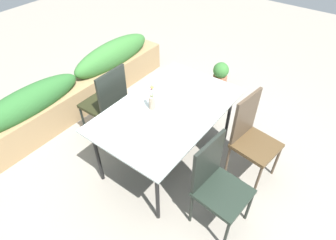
{
  "coord_description": "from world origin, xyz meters",
  "views": [
    {
      "loc": [
        -1.8,
        -1.4,
        2.57
      ],
      "look_at": [
        -0.0,
        -0.06,
        0.59
      ],
      "focal_mm": 30.19,
      "sensor_mm": 36.0,
      "label": 1
    }
  ],
  "objects_px": {
    "chair_far_side": "(107,101)",
    "planter_box": "(79,87)",
    "chair_near_right": "(251,135)",
    "potted_plant": "(220,76)",
    "dining_table": "(168,112)",
    "flower_vase": "(152,100)",
    "chair_near_left": "(217,182)"
  },
  "relations": [
    {
      "from": "chair_near_left",
      "to": "planter_box",
      "type": "relative_size",
      "value": 0.3
    },
    {
      "from": "dining_table",
      "to": "flower_vase",
      "type": "relative_size",
      "value": 5.44
    },
    {
      "from": "chair_near_left",
      "to": "flower_vase",
      "type": "bearing_deg",
      "value": -99.45
    },
    {
      "from": "flower_vase",
      "to": "planter_box",
      "type": "bearing_deg",
      "value": 84.7
    },
    {
      "from": "chair_near_left",
      "to": "flower_vase",
      "type": "height_order",
      "value": "flower_vase"
    },
    {
      "from": "planter_box",
      "to": "potted_plant",
      "type": "bearing_deg",
      "value": -40.11
    },
    {
      "from": "flower_vase",
      "to": "potted_plant",
      "type": "xyz_separation_m",
      "value": [
        1.72,
        0.09,
        -0.63
      ]
    },
    {
      "from": "chair_far_side",
      "to": "chair_near_left",
      "type": "relative_size",
      "value": 1.05
    },
    {
      "from": "dining_table",
      "to": "chair_near_right",
      "type": "bearing_deg",
      "value": -65.22
    },
    {
      "from": "dining_table",
      "to": "planter_box",
      "type": "distance_m",
      "value": 1.6
    },
    {
      "from": "dining_table",
      "to": "chair_near_right",
      "type": "xyz_separation_m",
      "value": [
        0.37,
        -0.79,
        -0.16
      ]
    },
    {
      "from": "chair_near_right",
      "to": "planter_box",
      "type": "distance_m",
      "value": 2.38
    },
    {
      "from": "dining_table",
      "to": "planter_box",
      "type": "relative_size",
      "value": 0.5
    },
    {
      "from": "flower_vase",
      "to": "potted_plant",
      "type": "distance_m",
      "value": 1.84
    },
    {
      "from": "chair_near_left",
      "to": "chair_far_side",
      "type": "bearing_deg",
      "value": -92.21
    },
    {
      "from": "dining_table",
      "to": "chair_near_left",
      "type": "xyz_separation_m",
      "value": [
        -0.35,
        -0.79,
        -0.18
      ]
    },
    {
      "from": "chair_near_right",
      "to": "chair_near_left",
      "type": "relative_size",
      "value": 1.04
    },
    {
      "from": "chair_near_right",
      "to": "potted_plant",
      "type": "xyz_separation_m",
      "value": [
        1.26,
        1.01,
        -0.31
      ]
    },
    {
      "from": "chair_near_right",
      "to": "chair_near_left",
      "type": "bearing_deg",
      "value": 8.55
    },
    {
      "from": "chair_far_side",
      "to": "flower_vase",
      "type": "xyz_separation_m",
      "value": [
        0.03,
        -0.67,
        0.29
      ]
    },
    {
      "from": "chair_near_right",
      "to": "potted_plant",
      "type": "bearing_deg",
      "value": -132.73
    },
    {
      "from": "chair_far_side",
      "to": "potted_plant",
      "type": "height_order",
      "value": "chair_far_side"
    },
    {
      "from": "chair_far_side",
      "to": "planter_box",
      "type": "distance_m",
      "value": 0.81
    },
    {
      "from": "dining_table",
      "to": "flower_vase",
      "type": "distance_m",
      "value": 0.22
    },
    {
      "from": "flower_vase",
      "to": "potted_plant",
      "type": "height_order",
      "value": "flower_vase"
    },
    {
      "from": "chair_far_side",
      "to": "potted_plant",
      "type": "bearing_deg",
      "value": -18.98
    },
    {
      "from": "chair_far_side",
      "to": "flower_vase",
      "type": "height_order",
      "value": "flower_vase"
    },
    {
      "from": "chair_far_side",
      "to": "chair_near_left",
      "type": "bearing_deg",
      "value": -98.66
    },
    {
      "from": "planter_box",
      "to": "flower_vase",
      "type": "bearing_deg",
      "value": -95.3
    },
    {
      "from": "chair_near_right",
      "to": "flower_vase",
      "type": "distance_m",
      "value": 1.08
    },
    {
      "from": "dining_table",
      "to": "chair_far_side",
      "type": "distance_m",
      "value": 0.81
    },
    {
      "from": "chair_near_left",
      "to": "potted_plant",
      "type": "xyz_separation_m",
      "value": [
        1.97,
        1.01,
        -0.29
      ]
    }
  ]
}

